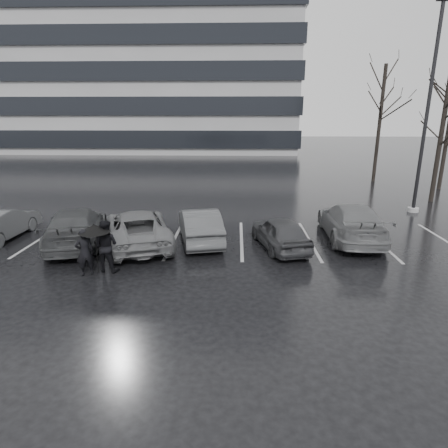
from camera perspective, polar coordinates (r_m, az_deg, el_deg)
ground at (r=13.24m, az=0.19°, el=-5.80°), size 160.00×160.00×0.00m
office_building at (r=64.96m, az=-19.96°, el=23.71°), size 61.00×26.00×29.00m
car_main at (r=14.57m, az=8.55°, el=-1.31°), size 2.30×3.87×1.23m
car_west_a at (r=15.20m, az=-3.71°, el=-0.14°), size 2.31×4.38×1.37m
car_west_b at (r=15.13m, az=-13.05°, el=-0.57°), size 3.81×5.50×1.40m
car_west_c at (r=15.94m, az=-21.60°, el=-0.38°), size 3.20×5.31×1.44m
car_west_d at (r=18.06m, az=-30.81°, el=0.04°), size 1.47×3.91×1.28m
car_east at (r=16.34m, az=18.77°, el=0.37°), size 2.31×5.19×1.48m
pedestrian_left at (r=12.74m, az=-20.45°, el=-4.06°), size 0.67×0.60×1.55m
pedestrian_right at (r=12.83m, az=-17.58°, el=-3.20°), size 0.93×0.77×1.73m
umbrella at (r=12.50m, az=-19.18°, el=-0.66°), size 0.99×0.99×1.68m
lamp_post at (r=21.85m, az=28.41°, el=13.65°), size 0.56×0.56×10.23m
stall_stripes at (r=15.62m, az=-2.46°, el=-2.29°), size 19.72×5.00×0.00m
tree_east at (r=25.13m, az=30.23°, el=11.93°), size 0.26×0.26×8.00m
tree_ne at (r=29.85m, az=30.85°, el=11.23°), size 0.26×0.26×7.00m
tree_north at (r=31.14m, az=22.59°, el=13.77°), size 0.26×0.26×8.50m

